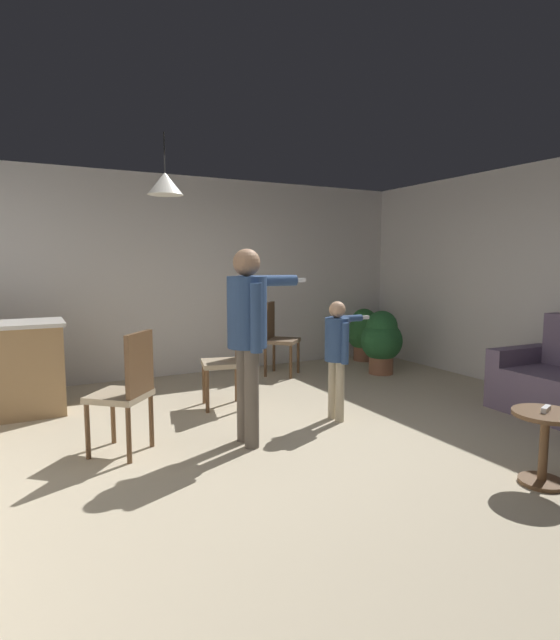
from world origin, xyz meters
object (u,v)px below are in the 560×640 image
(potted_plant_by_wall, at_px, (382,339))
(person_child, at_px, (338,347))
(spare_remote_on_table, at_px, (546,409))
(dining_chair_near_wall, at_px, (127,388))
(dining_chair_centre_back, at_px, (229,356))
(dining_chair_by_counter, at_px, (277,335))
(potted_plant_corner, at_px, (364,332))
(side_table_by_couch, at_px, (544,439))
(person_adult, at_px, (249,325))

(potted_plant_by_wall, bearing_deg, person_child, -140.10)
(potted_plant_by_wall, bearing_deg, spare_remote_on_table, -110.39)
(person_child, distance_m, dining_chair_near_wall, 2.00)
(dining_chair_centre_back, bearing_deg, dining_chair_near_wall, 138.87)
(dining_chair_by_counter, bearing_deg, spare_remote_on_table, 46.96)
(person_child, bearing_deg, potted_plant_by_wall, 128.58)
(dining_chair_near_wall, distance_m, spare_remote_on_table, 3.12)
(dining_chair_near_wall, bearing_deg, dining_chair_by_counter, -8.96)
(dining_chair_centre_back, xyz_separation_m, potted_plant_corner, (2.82, 1.38, -0.09))
(dining_chair_by_counter, xyz_separation_m, dining_chair_near_wall, (-2.37, -1.99, 0.00))
(side_table_by_couch, xyz_separation_m, person_adult, (-1.50, 1.66, 0.70))
(person_child, xyz_separation_m, potted_plant_by_wall, (1.69, 1.42, -0.24))
(side_table_by_couch, bearing_deg, dining_chair_by_counter, 91.27)
(person_adult, height_order, dining_chair_centre_back, person_adult)
(side_table_by_couch, bearing_deg, person_adult, 132.08)
(side_table_by_couch, relative_size, dining_chair_by_counter, 0.52)
(side_table_by_couch, height_order, potted_plant_corner, potted_plant_corner)
(potted_plant_by_wall, bearing_deg, side_table_by_couch, -110.48)
(side_table_by_couch, distance_m, person_adult, 2.35)
(spare_remote_on_table, bearing_deg, potted_plant_corner, 69.22)
(dining_chair_near_wall, bearing_deg, dining_chair_centre_back, -13.59)
(side_table_by_couch, bearing_deg, potted_plant_corner, 69.15)
(person_adult, xyz_separation_m, potted_plant_corner, (3.09, 2.49, -0.58))
(potted_plant_corner, xyz_separation_m, spare_remote_on_table, (-1.57, -4.15, 0.09))
(dining_chair_by_counter, bearing_deg, dining_chair_near_wall, -4.44)
(dining_chair_near_wall, xyz_separation_m, dining_chair_centre_back, (1.22, 0.87, 0.00))
(dining_chair_near_wall, height_order, dining_chair_centre_back, same)
(side_table_by_couch, distance_m, person_child, 1.97)
(person_adult, distance_m, dining_chair_by_counter, 2.70)
(side_table_by_couch, xyz_separation_m, potted_plant_by_wall, (1.23, 3.28, 0.16))
(dining_chair_near_wall, distance_m, dining_chair_centre_back, 1.50)
(dining_chair_by_counter, distance_m, spare_remote_on_table, 3.90)
(spare_remote_on_table, bearing_deg, side_table_by_couch, -138.22)
(person_adult, height_order, person_child, person_adult)
(dining_chair_by_counter, bearing_deg, person_child, 34.95)
(person_child, bearing_deg, potted_plant_corner, 136.85)
(potted_plant_by_wall, bearing_deg, dining_chair_by_counter, 154.60)
(person_adult, height_order, potted_plant_by_wall, person_adult)
(side_table_by_couch, xyz_separation_m, spare_remote_on_table, (0.01, 0.01, 0.21))
(side_table_by_couch, bearing_deg, spare_remote_on_table, 41.78)
(side_table_by_couch, xyz_separation_m, dining_chair_centre_back, (-1.24, 2.78, 0.22))
(side_table_by_couch, xyz_separation_m, potted_plant_corner, (1.58, 4.16, 0.13))
(side_table_by_couch, height_order, potted_plant_by_wall, potted_plant_by_wall)
(dining_chair_centre_back, bearing_deg, potted_plant_corner, -50.49)
(person_adult, distance_m, person_child, 1.09)
(dining_chair_by_counter, xyz_separation_m, spare_remote_on_table, (0.10, -3.90, -0.01))
(dining_chair_near_wall, height_order, potted_plant_corner, dining_chair_near_wall)
(dining_chair_centre_back, relative_size, potted_plant_corner, 1.22)
(side_table_by_couch, relative_size, dining_chair_near_wall, 0.52)
(person_child, xyz_separation_m, dining_chair_near_wall, (-1.99, 0.05, -0.18))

